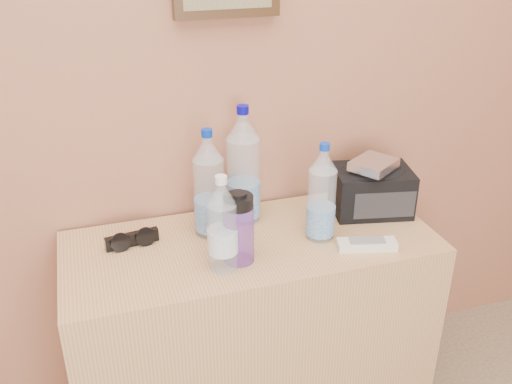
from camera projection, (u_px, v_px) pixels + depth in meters
dresser at (252, 332)px, 1.81m from camera, size 1.08×0.45×0.68m
pet_large_b at (209, 189)px, 1.64m from camera, size 0.09×0.09×0.33m
pet_large_c at (243, 171)px, 1.71m from camera, size 0.10×0.10×0.37m
pet_large_d at (322, 197)px, 1.63m from camera, size 0.08×0.08×0.30m
pet_small at (222, 229)px, 1.49m from camera, size 0.08×0.08×0.27m
nalgene_bottle at (239, 228)px, 1.53m from camera, size 0.08×0.08×0.21m
sunglasses at (132, 239)px, 1.63m from camera, size 0.16×0.08×0.04m
ac_remote at (367, 244)px, 1.62m from camera, size 0.18×0.09×0.02m
toiletry_bag at (372, 188)px, 1.80m from camera, size 0.27×0.22×0.16m
foil_packet at (374, 164)px, 1.73m from camera, size 0.17×0.16×0.03m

